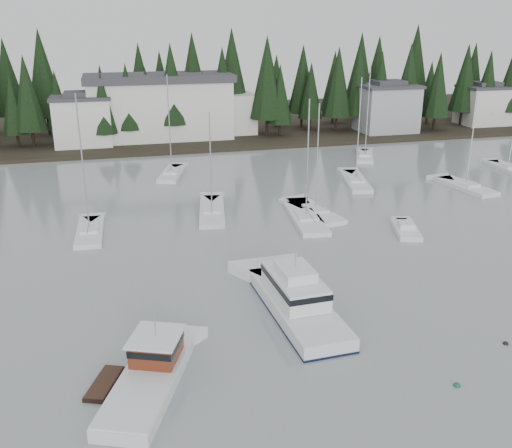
{
  "coord_description": "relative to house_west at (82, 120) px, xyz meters",
  "views": [
    {
      "loc": [
        -13.48,
        -18.76,
        20.33
      ],
      "look_at": [
        -1.33,
        29.02,
        2.5
      ],
      "focal_mm": 40.0,
      "sensor_mm": 36.0,
      "label": 1
    }
  ],
  "objects": [
    {
      "name": "far_shore_land",
      "position": [
        18.0,
        18.0,
        -4.65
      ],
      "size": [
        240.0,
        54.0,
        1.0
      ],
      "primitive_type": "cube",
      "color": "black",
      "rests_on": "ground"
    },
    {
      "name": "conifer_treeline",
      "position": [
        18.0,
        7.0,
        -4.65
      ],
      "size": [
        200.0,
        22.0,
        20.0
      ],
      "primitive_type": null,
      "color": "black",
      "rests_on": "ground"
    },
    {
      "name": "house_west",
      "position": [
        0.0,
        0.0,
        0.0
      ],
      "size": [
        9.54,
        7.42,
        8.75
      ],
      "color": "silver",
      "rests_on": "ground"
    },
    {
      "name": "house_east_a",
      "position": [
        54.0,
        -1.0,
        0.25
      ],
      "size": [
        10.6,
        8.48,
        9.25
      ],
      "color": "#999EA0",
      "rests_on": "ground"
    },
    {
      "name": "house_east_b",
      "position": [
        76.0,
        1.0,
        -0.25
      ],
      "size": [
        9.54,
        7.42,
        8.25
      ],
      "color": "silver",
      "rests_on": "ground"
    },
    {
      "name": "harbor_inn",
      "position": [
        15.04,
        3.34,
        1.12
      ],
      "size": [
        29.5,
        11.5,
        10.9
      ],
      "color": "silver",
      "rests_on": "ground"
    },
    {
      "name": "lobster_boat_brown",
      "position": [
        5.39,
        -68.71,
        -4.12
      ],
      "size": [
        6.97,
        10.04,
        4.72
      ],
      "rotation": [
        0.0,
        0.0,
        1.18
      ],
      "color": "white",
      "rests_on": "ground"
    },
    {
      "name": "cabin_cruiser_center",
      "position": [
        16.57,
        -62.42,
        -3.86
      ],
      "size": [
        4.42,
        12.56,
        5.33
      ],
      "rotation": [
        0.0,
        0.0,
        1.62
      ],
      "color": "white",
      "rests_on": "ground"
    },
    {
      "name": "sailboat_0",
      "position": [
        25.58,
        -41.6,
        -4.59
      ],
      "size": [
        4.1,
        9.36,
        12.61
      ],
      "rotation": [
        0.0,
        0.0,
        1.73
      ],
      "color": "white",
      "rests_on": "ground"
    },
    {
      "name": "sailboat_2",
      "position": [
        42.17,
        -18.11,
        -4.55
      ],
      "size": [
        5.61,
        8.79,
        14.82
      ],
      "rotation": [
        0.0,
        0.0,
        1.16
      ],
      "color": "white",
      "rests_on": "ground"
    },
    {
      "name": "sailboat_4",
      "position": [
        47.53,
        -36.87,
        -4.59
      ],
      "size": [
        4.1,
        9.18,
        12.67
      ],
      "rotation": [
        0.0,
        0.0,
        1.71
      ],
      "color": "white",
      "rests_on": "ground"
    },
    {
      "name": "sailboat_6",
      "position": [
        12.03,
        -21.3,
        -4.57
      ],
      "size": [
        4.96,
        9.25,
        14.06
      ],
      "rotation": [
        0.0,
        0.0,
        1.29
      ],
      "color": "white",
      "rests_on": "ground"
    },
    {
      "name": "sailboat_7",
      "position": [
        1.54,
        -42.04,
        -4.56
      ],
      "size": [
        2.83,
        8.53,
        14.42
      ],
      "rotation": [
        0.0,
        0.0,
        1.54
      ],
      "color": "white",
      "rests_on": "ground"
    },
    {
      "name": "sailboat_8",
      "position": [
        58.75,
        -30.14,
        -4.57
      ],
      "size": [
        3.24,
        8.54,
        13.89
      ],
      "rotation": [
        0.0,
        0.0,
        1.49
      ],
      "color": "white",
      "rests_on": "ground"
    },
    {
      "name": "sailboat_10",
      "position": [
        34.96,
        -31.08,
        -4.58
      ],
      "size": [
        4.89,
        10.51,
        14.04
      ],
      "rotation": [
        0.0,
        0.0,
        1.34
      ],
      "color": "white",
      "rests_on": "ground"
    },
    {
      "name": "sailboat_11",
      "position": [
        14.53,
        -38.63,
        -4.6
      ],
      "size": [
        4.42,
        10.74,
        11.73
      ],
      "rotation": [
        0.0,
        0.0,
        1.4
      ],
      "color": "white",
      "rests_on": "ground"
    },
    {
      "name": "sailboat_12",
      "position": [
        23.83,
        -43.44,
        -4.59
      ],
      "size": [
        4.02,
        10.69,
        13.36
      ],
      "rotation": [
        0.0,
        0.0,
        1.46
      ],
      "color": "white",
      "rests_on": "ground"
    },
    {
      "name": "runabout_1",
      "position": [
        32.5,
        -49.27,
        -4.52
      ],
      "size": [
        3.81,
        6.12,
        1.42
      ],
      "rotation": [
        0.0,
        0.0,
        1.27
      ],
      "color": "white",
      "rests_on": "ground"
    },
    {
      "name": "mooring_buoy_green",
      "position": [
        22.92,
        -73.33,
        -4.65
      ],
      "size": [
        0.43,
        0.43,
        0.43
      ],
      "primitive_type": "sphere",
      "color": "#145933",
      "rests_on": "ground"
    },
    {
      "name": "mooring_buoy_dark",
      "position": [
        28.65,
        -70.06,
        -4.65
      ],
      "size": [
        0.37,
        0.37,
        0.37
      ],
      "primitive_type": "sphere",
      "color": "black",
      "rests_on": "ground"
    }
  ]
}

